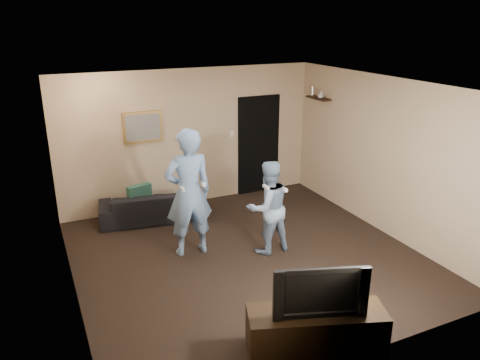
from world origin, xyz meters
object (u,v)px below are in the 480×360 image
television (319,288)px  wii_player_left (188,193)px  sofa (152,206)px  wii_player_right (268,207)px  tv_console (316,332)px

television → wii_player_left: 2.80m
sofa → television: size_ratio=1.84×
television → wii_player_left: size_ratio=0.51×
wii_player_right → sofa: bearing=124.5°
tv_console → wii_player_right: wii_player_right is taller
television → wii_player_right: 2.38m
television → wii_player_left: (-0.48, 2.75, 0.19)m
sofa → television: (0.69, -4.21, 0.54)m
wii_player_right → tv_console: bearing=-105.3°
sofa → television: bearing=109.0°
tv_console → television: bearing=-160.5°
wii_player_left → tv_console: bearing=-80.1°
television → wii_player_right: bearing=94.2°
sofa → wii_player_right: bearing=134.2°
sofa → tv_console: (0.69, -4.21, -0.02)m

